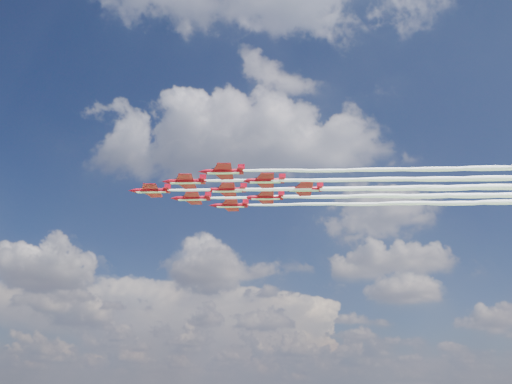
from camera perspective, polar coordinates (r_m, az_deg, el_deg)
jet_lead at (r=142.86m, az=9.08°, el=0.39°), size 112.85×16.28×3.01m
jet_row2_port at (r=139.03m, az=13.85°, el=1.42°), size 112.85×16.28×3.01m
jet_row2_starb at (r=150.45m, az=12.91°, el=-0.50°), size 112.85×16.28×3.01m
jet_row3_port at (r=136.27m, az=18.86°, el=2.49°), size 112.85×16.28×3.01m
jet_row3_centre at (r=147.36m, az=17.51°, el=0.46°), size 112.85×16.28×3.01m
jet_row3_starb at (r=158.67m, az=16.35°, el=-1.29°), size 112.85×16.28×3.01m
jet_row4_port at (r=145.30m, az=22.27°, el=1.44°), size 112.85×16.28×3.01m
jet_row4_starb at (r=156.25m, az=20.76°, el=-0.40°), size 112.85×16.28×3.01m
jet_tail at (r=154.82m, az=25.28°, el=0.52°), size 112.85×16.28×3.01m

